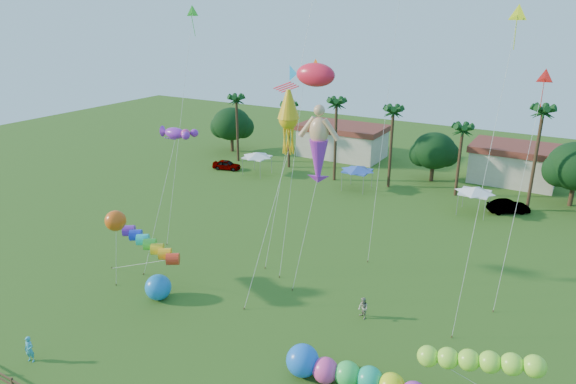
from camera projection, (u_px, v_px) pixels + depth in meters
The scene contains 20 objects.
ground at pixel (202, 384), 30.24m from camera, with size 160.00×160.00×0.00m, color #285116.
tree_line at pixel (453, 153), 62.90m from camera, with size 69.46×8.91×11.00m.
buildings_row at pixel (413, 153), 71.71m from camera, with size 35.00×7.00×4.00m.
tent_row at pixel (355, 169), 61.73m from camera, with size 31.00×4.00×0.60m.
car_a at pixel (227, 165), 70.88m from camera, with size 1.56×3.89×1.32m, color #4C4C54.
car_b at pixel (508, 207), 55.66m from camera, with size 1.51×4.34×1.43m, color #4C4C54.
spectator_a at pixel (29, 349), 31.98m from camera, with size 0.64×0.42×1.75m, color #369FBE.
spectator_b at pixel (363, 308), 36.50m from camera, with size 0.79×0.61×1.62m, color #9B9881.
caterpillar_inflatable at pixel (359, 378), 29.52m from camera, with size 9.79×2.64×1.99m.
blue_ball at pixel (158, 287), 38.92m from camera, with size 1.98×1.98×1.98m, color blue.
rainbow_tube at pixel (156, 254), 38.61m from camera, with size 9.86×3.39×3.96m.
green_worm at pixel (428, 356), 28.30m from camera, with size 9.07×3.75×3.52m.
orange_ball_kite at pixel (116, 221), 38.85m from camera, with size 1.78×1.78×6.58m.
merman_kite at pixel (319, 150), 39.33m from camera, with size 2.87×4.52×13.66m.
fish_kite at pixel (315, 75), 40.73m from camera, with size 5.28×6.69×17.04m.
squid_kite at pixel (288, 120), 36.97m from camera, with size 2.04×6.03×15.65m.
lobster_kite at pixel (175, 133), 40.98m from camera, with size 3.71×4.80×12.21m.
delta_kite_red at pixel (544, 81), 34.89m from camera, with size 1.26×4.08×17.12m.
delta_kite_yellow at pixel (517, 22), 30.02m from camera, with size 1.51×3.50×21.19m.
delta_kite_green at pixel (192, 17), 44.31m from camera, with size 1.78×4.67×21.27m.
Camera 1 is at (16.83, -18.76, 20.83)m, focal length 32.00 mm.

